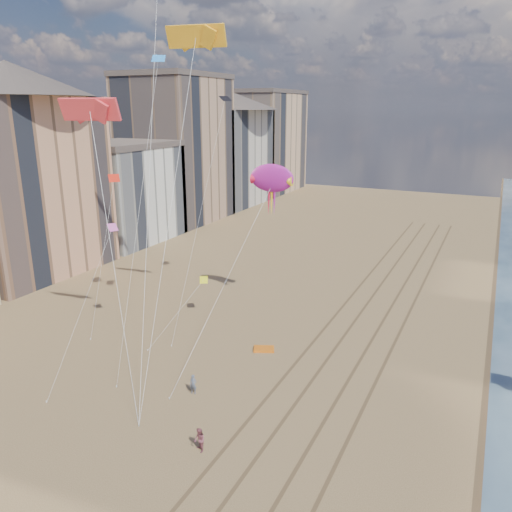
{
  "coord_description": "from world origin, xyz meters",
  "views": [
    {
      "loc": [
        13.5,
        -13.42,
        22.65
      ],
      "look_at": [
        -5.67,
        26.0,
        9.5
      ],
      "focal_mm": 35.0,
      "sensor_mm": 36.0,
      "label": 1
    }
  ],
  "objects_px": {
    "show_kite": "(272,179)",
    "kite_flyer_a": "(193,384)",
    "grounded_kite": "(264,349)",
    "kite_flyer_b": "(200,440)"
  },
  "relations": [
    {
      "from": "show_kite",
      "to": "kite_flyer_a",
      "type": "relative_size",
      "value": 14.41
    },
    {
      "from": "grounded_kite",
      "to": "show_kite",
      "type": "distance_m",
      "value": 17.73
    },
    {
      "from": "grounded_kite",
      "to": "kite_flyer_b",
      "type": "bearing_deg",
      "value": -105.47
    },
    {
      "from": "grounded_kite",
      "to": "show_kite",
      "type": "xyz_separation_m",
      "value": [
        -3.13,
        8.46,
        15.27
      ]
    },
    {
      "from": "kite_flyer_a",
      "to": "kite_flyer_b",
      "type": "xyz_separation_m",
      "value": [
        4.32,
        -5.9,
        0.04
      ]
    },
    {
      "from": "grounded_kite",
      "to": "show_kite",
      "type": "relative_size",
      "value": 0.08
    },
    {
      "from": "show_kite",
      "to": "kite_flyer_a",
      "type": "distance_m",
      "value": 23.1
    },
    {
      "from": "show_kite",
      "to": "kite_flyer_b",
      "type": "distance_m",
      "value": 28.4
    },
    {
      "from": "show_kite",
      "to": "kite_flyer_b",
      "type": "bearing_deg",
      "value": -77.09
    },
    {
      "from": "grounded_kite",
      "to": "show_kite",
      "type": "bearing_deg",
      "value": 86.18
    }
  ]
}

